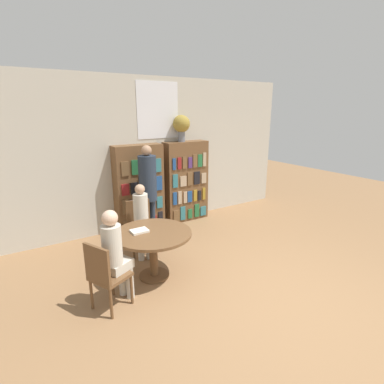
{
  "coord_description": "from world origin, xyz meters",
  "views": [
    {
      "loc": [
        -2.74,
        -2.17,
        2.4
      ],
      "look_at": [
        -0.17,
        1.87,
        1.05
      ],
      "focal_mm": 28.0,
      "sensor_mm": 36.0,
      "label": 1
    }
  ],
  "objects_px": {
    "bookshelf_right": "(186,181)",
    "reading_table": "(153,241)",
    "seated_reader_left": "(142,217)",
    "librarian_standing": "(148,182)",
    "flower_vase": "(181,125)",
    "chair_near_camera": "(105,273)",
    "chair_left_side": "(140,224)",
    "bookshelf_left": "(139,188)",
    "seated_reader_right": "(115,252)"
  },
  "relations": [
    {
      "from": "reading_table",
      "to": "seated_reader_left",
      "type": "xyz_separation_m",
      "value": [
        0.13,
        0.69,
        0.11
      ]
    },
    {
      "from": "bookshelf_left",
      "to": "reading_table",
      "type": "xyz_separation_m",
      "value": [
        -0.56,
        -1.79,
        -0.28
      ]
    },
    {
      "from": "bookshelf_right",
      "to": "chair_near_camera",
      "type": "distance_m",
      "value": 3.3
    },
    {
      "from": "bookshelf_right",
      "to": "reading_table",
      "type": "relative_size",
      "value": 1.55
    },
    {
      "from": "bookshelf_right",
      "to": "chair_left_side",
      "type": "bearing_deg",
      "value": -148.3
    },
    {
      "from": "librarian_standing",
      "to": "bookshelf_left",
      "type": "bearing_deg",
      "value": 86.15
    },
    {
      "from": "bookshelf_left",
      "to": "librarian_standing",
      "type": "xyz_separation_m",
      "value": [
        -0.03,
        -0.5,
        0.23
      ]
    },
    {
      "from": "bookshelf_left",
      "to": "flower_vase",
      "type": "bearing_deg",
      "value": 0.29
    },
    {
      "from": "reading_table",
      "to": "chair_left_side",
      "type": "xyz_separation_m",
      "value": [
        0.17,
        0.88,
        -0.08
      ]
    },
    {
      "from": "reading_table",
      "to": "seated_reader_right",
      "type": "relative_size",
      "value": 0.89
    },
    {
      "from": "chair_left_side",
      "to": "seated_reader_left",
      "type": "bearing_deg",
      "value": 90.0
    },
    {
      "from": "bookshelf_left",
      "to": "reading_table",
      "type": "relative_size",
      "value": 1.55
    },
    {
      "from": "bookshelf_left",
      "to": "chair_left_side",
      "type": "distance_m",
      "value": 1.06
    },
    {
      "from": "chair_near_camera",
      "to": "seated_reader_right",
      "type": "height_order",
      "value": "seated_reader_right"
    },
    {
      "from": "flower_vase",
      "to": "reading_table",
      "type": "height_order",
      "value": "flower_vase"
    },
    {
      "from": "bookshelf_left",
      "to": "seated_reader_left",
      "type": "distance_m",
      "value": 1.19
    },
    {
      "from": "bookshelf_right",
      "to": "reading_table",
      "type": "height_order",
      "value": "bookshelf_right"
    },
    {
      "from": "seated_reader_left",
      "to": "seated_reader_right",
      "type": "bearing_deg",
      "value": 62.94
    },
    {
      "from": "chair_near_camera",
      "to": "chair_left_side",
      "type": "height_order",
      "value": "same"
    },
    {
      "from": "bookshelf_left",
      "to": "reading_table",
      "type": "height_order",
      "value": "bookshelf_left"
    },
    {
      "from": "librarian_standing",
      "to": "flower_vase",
      "type": "bearing_deg",
      "value": 26.35
    },
    {
      "from": "bookshelf_right",
      "to": "flower_vase",
      "type": "xyz_separation_m",
      "value": [
        -0.1,
        0.0,
        1.2
      ]
    },
    {
      "from": "chair_near_camera",
      "to": "seated_reader_left",
      "type": "height_order",
      "value": "seated_reader_left"
    },
    {
      "from": "flower_vase",
      "to": "chair_left_side",
      "type": "xyz_separation_m",
      "value": [
        -1.38,
        -0.92,
        -1.56
      ]
    },
    {
      "from": "flower_vase",
      "to": "seated_reader_left",
      "type": "height_order",
      "value": "flower_vase"
    },
    {
      "from": "bookshelf_right",
      "to": "seated_reader_left",
      "type": "relative_size",
      "value": 1.41
    },
    {
      "from": "bookshelf_right",
      "to": "librarian_standing",
      "type": "height_order",
      "value": "librarian_standing"
    },
    {
      "from": "chair_left_side",
      "to": "seated_reader_right",
      "type": "distance_m",
      "value": 1.45
    },
    {
      "from": "flower_vase",
      "to": "reading_table",
      "type": "bearing_deg",
      "value": -130.81
    },
    {
      "from": "chair_near_camera",
      "to": "seated_reader_left",
      "type": "distance_m",
      "value": 1.44
    },
    {
      "from": "chair_near_camera",
      "to": "chair_left_side",
      "type": "distance_m",
      "value": 1.59
    },
    {
      "from": "chair_left_side",
      "to": "seated_reader_left",
      "type": "distance_m",
      "value": 0.26
    },
    {
      "from": "bookshelf_right",
      "to": "flower_vase",
      "type": "distance_m",
      "value": 1.21
    },
    {
      "from": "chair_near_camera",
      "to": "chair_left_side",
      "type": "relative_size",
      "value": 1.0
    },
    {
      "from": "seated_reader_left",
      "to": "flower_vase",
      "type": "bearing_deg",
      "value": -131.26
    },
    {
      "from": "chair_left_side",
      "to": "flower_vase",
      "type": "bearing_deg",
      "value": -135.49
    },
    {
      "from": "bookshelf_left",
      "to": "chair_near_camera",
      "type": "distance_m",
      "value": 2.59
    },
    {
      "from": "seated_reader_left",
      "to": "librarian_standing",
      "type": "relative_size",
      "value": 0.69
    },
    {
      "from": "librarian_standing",
      "to": "chair_left_side",
      "type": "bearing_deg",
      "value": -131.08
    },
    {
      "from": "bookshelf_right",
      "to": "seated_reader_right",
      "type": "bearing_deg",
      "value": -137.6
    },
    {
      "from": "flower_vase",
      "to": "seated_reader_right",
      "type": "distance_m",
      "value": 3.32
    },
    {
      "from": "bookshelf_left",
      "to": "librarian_standing",
      "type": "bearing_deg",
      "value": -93.85
    },
    {
      "from": "chair_left_side",
      "to": "seated_reader_left",
      "type": "xyz_separation_m",
      "value": [
        -0.04,
        -0.18,
        0.18
      ]
    },
    {
      "from": "bookshelf_left",
      "to": "seated_reader_left",
      "type": "relative_size",
      "value": 1.41
    },
    {
      "from": "reading_table",
      "to": "seated_reader_right",
      "type": "bearing_deg",
      "value": -154.89
    },
    {
      "from": "seated_reader_left",
      "to": "chair_near_camera",
      "type": "bearing_deg",
      "value": 59.61
    },
    {
      "from": "bookshelf_right",
      "to": "chair_near_camera",
      "type": "bearing_deg",
      "value": -138.55
    },
    {
      "from": "flower_vase",
      "to": "seated_reader_left",
      "type": "xyz_separation_m",
      "value": [
        -1.42,
        -1.1,
        -1.38
      ]
    },
    {
      "from": "chair_near_camera",
      "to": "seated_reader_left",
      "type": "relative_size",
      "value": 0.73
    },
    {
      "from": "flower_vase",
      "to": "librarian_standing",
      "type": "distance_m",
      "value": 1.5
    }
  ]
}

